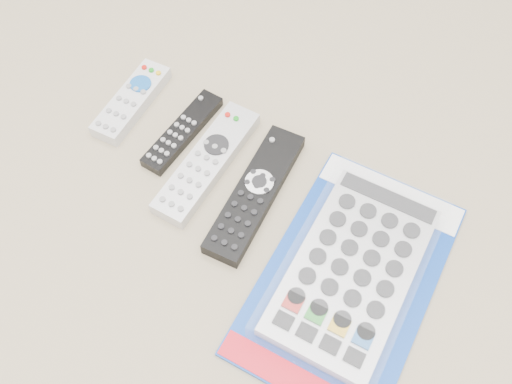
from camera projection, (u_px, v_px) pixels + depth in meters
The scene contains 5 objects.
remote_small_grey at pixel (131, 101), 0.95m from camera, with size 0.07×0.17×0.03m.
remote_slim_black at pixel (182, 132), 0.92m from camera, with size 0.04×0.17×0.02m.
remote_silver_dvd at pixel (207, 162), 0.88m from camera, with size 0.07×0.23×0.03m.
remote_large_black at pixel (255, 193), 0.85m from camera, with size 0.09×0.24×0.03m.
jumbo_remote_packaged at pixel (353, 270), 0.78m from camera, with size 0.25×0.38×0.05m.
Camera 1 is at (0.27, -0.36, 0.74)m, focal length 40.00 mm.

